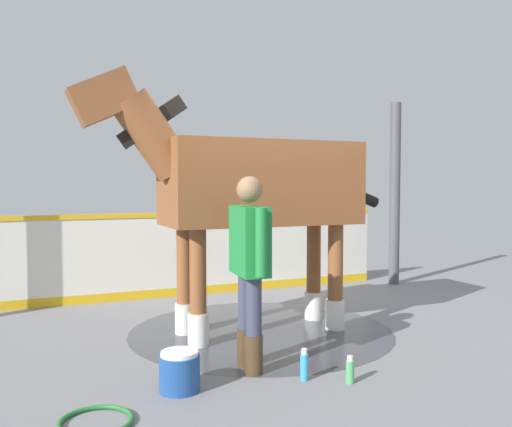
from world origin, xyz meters
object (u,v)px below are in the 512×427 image
(handler, at_px, (250,260))
(wash_bucket, at_px, (180,371))
(hose_coil, at_px, (96,421))
(bottle_shampoo, at_px, (304,366))
(horse, at_px, (250,188))
(bottle_spray, at_px, (350,371))

(handler, xyz_separation_m, wash_bucket, (-0.69, -0.07, -0.77))
(wash_bucket, distance_m, hose_coil, 0.74)
(bottle_shampoo, xyz_separation_m, hose_coil, (-1.59, 0.21, -0.10))
(handler, bearing_deg, bottle_shampoo, -49.18)
(horse, xyz_separation_m, handler, (-0.67, -0.91, -0.59))
(handler, relative_size, bottle_spray, 7.46)
(horse, distance_m, handler, 1.27)
(horse, xyz_separation_m, hose_coil, (-2.06, -1.16, -1.49))
(bottle_shampoo, distance_m, bottle_spray, 0.36)
(horse, distance_m, bottle_spray, 2.16)
(wash_bucket, bearing_deg, hose_coil, -165.67)
(horse, relative_size, bottle_spray, 15.35)
(bottle_shampoo, xyz_separation_m, bottle_spray, (0.25, -0.25, -0.02))
(handler, distance_m, bottle_shampoo, 0.94)
(bottle_spray, distance_m, hose_coil, 1.90)
(handler, height_order, hose_coil, handler)
(bottle_shampoo, distance_m, hose_coil, 1.61)
(handler, relative_size, bottle_shampoo, 6.31)
(hose_coil, bearing_deg, bottle_spray, -14.14)
(bottle_shampoo, height_order, bottle_spray, bottle_shampoo)
(handler, bearing_deg, hose_coil, -152.55)
(handler, distance_m, hose_coil, 1.68)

